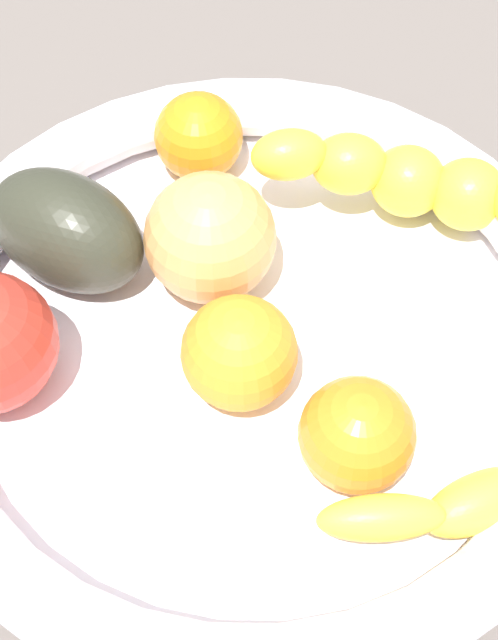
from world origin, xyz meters
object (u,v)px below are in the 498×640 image
(avocado_dark, at_px, (66,231))
(banana_draped_left, at_px, (438,186))
(fruit_bowl, at_px, (249,344))
(orange_front, at_px, (357,435))
(peach_blush, at_px, (210,238))
(orange_mid_left, at_px, (199,136))
(orange_mid_right, at_px, (239,353))

(avocado_dark, bearing_deg, banana_draped_left, -42.03)
(fruit_bowl, distance_m, avocado_dark, 0.11)
(orange_front, bearing_deg, peach_blush, 72.57)
(peach_blush, bearing_deg, banana_draped_left, -33.29)
(fruit_bowl, relative_size, avocado_dark, 3.98)
(orange_mid_left, xyz_separation_m, avocado_dark, (-0.10, 0.00, 0.00))
(banana_draped_left, bearing_deg, fruit_bowl, 169.73)
(orange_mid_left, distance_m, peach_blush, 0.08)
(banana_draped_left, xyz_separation_m, orange_mid_right, (-0.15, 0.02, -0.00))
(orange_mid_right, xyz_separation_m, peach_blush, (0.04, 0.05, 0.01))
(fruit_bowl, height_order, orange_mid_left, orange_mid_left)
(avocado_dark, bearing_deg, orange_mid_right, -89.30)
(orange_front, xyz_separation_m, orange_mid_left, (0.10, 0.18, -0.00))
(fruit_bowl, distance_m, orange_mid_left, 0.13)
(orange_front, distance_m, orange_mid_right, 0.07)
(orange_front, height_order, orange_mid_right, orange_mid_right)
(avocado_dark, bearing_deg, peach_blush, -56.64)
(fruit_bowl, relative_size, peach_blush, 5.19)
(orange_mid_left, xyz_separation_m, orange_mid_right, (-0.10, -0.11, 0.00))
(avocado_dark, bearing_deg, fruit_bowl, -80.49)
(orange_front, relative_size, peach_blush, 0.79)
(orange_front, height_order, peach_blush, peach_blush)
(orange_mid_left, height_order, orange_mid_right, orange_mid_right)
(peach_blush, height_order, avocado_dark, peach_blush)
(orange_mid_left, bearing_deg, orange_mid_right, -130.61)
(banana_draped_left, height_order, orange_front, banana_draped_left)
(orange_front, height_order, orange_mid_left, orange_front)
(orange_mid_right, bearing_deg, banana_draped_left, -5.98)
(banana_draped_left, xyz_separation_m, orange_front, (-0.15, -0.05, -0.01))
(orange_mid_left, bearing_deg, fruit_bowl, -127.31)
(orange_mid_right, bearing_deg, avocado_dark, 90.70)
(orange_mid_left, height_order, peach_blush, peach_blush)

